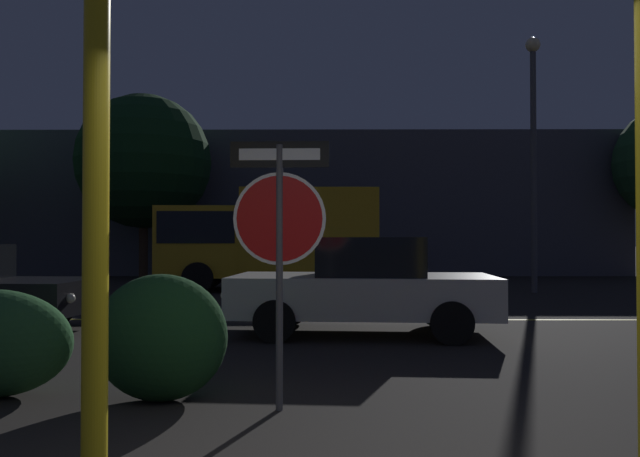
{
  "coord_description": "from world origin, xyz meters",
  "views": [
    {
      "loc": [
        -0.1,
        -3.18,
        1.43
      ],
      "look_at": [
        -0.16,
        5.79,
        1.6
      ],
      "focal_mm": 35.0,
      "sensor_mm": 36.0,
      "label": 1
    }
  ],
  "objects": [
    {
      "name": "road_center_stripe",
      "position": [
        0.0,
        8.03,
        0.0
      ],
      "size": [
        38.61,
        0.12,
        0.01
      ],
      "primitive_type": "cube",
      "color": "gold",
      "rests_on": "ground_plane"
    },
    {
      "name": "street_lamp",
      "position": [
        5.63,
        13.82,
        4.26
      ],
      "size": [
        0.4,
        0.4,
        6.99
      ],
      "color": "#4C4C51",
      "rests_on": "ground_plane"
    },
    {
      "name": "passing_car_2",
      "position": [
        0.52,
        6.35,
        0.72
      ],
      "size": [
        4.14,
        2.23,
        1.47
      ],
      "rotation": [
        0.0,
        0.0,
        1.5
      ],
      "color": "silver",
      "rests_on": "ground_plane"
    },
    {
      "name": "delivery_truck",
      "position": [
        -1.72,
        14.67,
        1.56
      ],
      "size": [
        6.17,
        2.73,
        2.87
      ],
      "rotation": [
        0.0,
        0.0,
        1.61
      ],
      "color": "gold",
      "rests_on": "ground_plane"
    },
    {
      "name": "building_backdrop",
      "position": [
        -0.75,
        23.61,
        2.92
      ],
      "size": [
        25.92,
        4.23,
        5.83
      ],
      "primitive_type": "cube",
      "color": "#4C4C56",
      "rests_on": "ground_plane"
    },
    {
      "name": "tree_2",
      "position": [
        -6.68,
        19.49,
        4.3
      ],
      "size": [
        4.89,
        4.89,
        6.75
      ],
      "color": "#422D1E",
      "rests_on": "ground_plane"
    },
    {
      "name": "hedge_bush_2",
      "position": [
        -1.56,
        2.38,
        0.56
      ],
      "size": [
        1.19,
        0.81,
        1.13
      ],
      "primitive_type": "ellipsoid",
      "color": "#19421E",
      "rests_on": "ground_plane"
    },
    {
      "name": "stop_sign",
      "position": [
        -0.48,
        2.09,
        1.6
      ],
      "size": [
        0.84,
        0.06,
        2.27
      ],
      "rotation": [
        0.0,
        0.0,
        -0.03
      ],
      "color": "#4C4C51",
      "rests_on": "ground_plane"
    },
    {
      "name": "yellow_pole_left",
      "position": [
        -1.38,
        0.3,
        1.73
      ],
      "size": [
        0.14,
        0.14,
        3.45
      ],
      "primitive_type": "cylinder",
      "color": "yellow",
      "rests_on": "ground_plane"
    }
  ]
}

